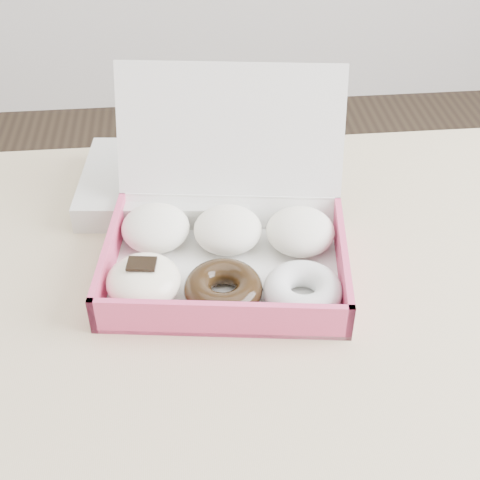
{
  "coord_description": "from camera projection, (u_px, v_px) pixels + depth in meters",
  "views": [
    {
      "loc": [
        -0.13,
        -0.54,
        1.3
      ],
      "look_at": [
        -0.08,
        0.06,
        0.82
      ],
      "focal_mm": 50.0,
      "sensor_mm": 36.0,
      "label": 1
    }
  ],
  "objects": [
    {
      "name": "table",
      "position": [
        306.0,
        359.0,
        0.82
      ],
      "size": [
        1.2,
        0.8,
        0.75
      ],
      "color": "tan",
      "rests_on": "ground"
    },
    {
      "name": "donut_box",
      "position": [
        224.0,
        244.0,
        0.82
      ],
      "size": [
        0.32,
        0.31,
        0.21
      ],
      "rotation": [
        0.0,
        0.0,
        -0.14
      ],
      "color": "white",
      "rests_on": "table"
    },
    {
      "name": "newspapers",
      "position": [
        167.0,
        183.0,
        0.95
      ],
      "size": [
        0.25,
        0.21,
        0.04
      ],
      "primitive_type": "cube",
      "rotation": [
        0.0,
        0.0,
        -0.1
      ],
      "color": "silver",
      "rests_on": "table"
    }
  ]
}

